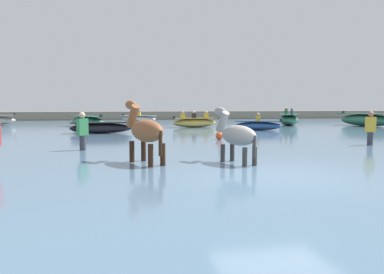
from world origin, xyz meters
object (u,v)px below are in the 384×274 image
(boat_mid_outer, at_px, (289,119))
(boat_far_inshore, at_px, (101,128))
(boat_distant_west, at_px, (258,125))
(boat_mid_channel, at_px, (88,121))
(horse_lead_grey, at_px, (237,137))
(boat_far_offshore, at_px, (139,119))
(horse_trailing_chestnut, at_px, (145,133))
(person_onlooker_right, at_px, (83,136))
(boat_near_port, at_px, (195,122))
(person_onlooker_left, at_px, (370,132))
(channel_buoy, at_px, (219,136))
(boat_near_starboard, at_px, (366,120))

(boat_mid_outer, xyz_separation_m, boat_far_inshore, (-13.27, -5.86, -0.12))
(boat_distant_west, distance_m, boat_mid_channel, 11.29)
(horse_lead_grey, height_order, boat_far_offshore, horse_lead_grey)
(horse_trailing_chestnut, distance_m, boat_mid_outer, 20.66)
(boat_far_inshore, relative_size, person_onlooker_right, 1.93)
(boat_near_port, distance_m, person_onlooker_left, 13.08)
(horse_trailing_chestnut, xyz_separation_m, boat_far_inshore, (-1.24, 10.93, -0.49))
(horse_lead_grey, distance_m, horse_trailing_chestnut, 2.27)
(boat_far_inshore, bearing_deg, person_onlooker_left, -40.31)
(channel_buoy, bearing_deg, boat_near_starboard, 32.24)
(boat_mid_outer, xyz_separation_m, person_onlooker_right, (-13.73, -13.50, 0.06))
(person_onlooker_left, bearing_deg, boat_far_inshore, 139.69)
(boat_near_port, relative_size, person_onlooker_right, 1.86)
(boat_mid_outer, distance_m, boat_far_inshore, 14.51)
(horse_lead_grey, bearing_deg, boat_mid_channel, 104.17)
(boat_far_offshore, relative_size, person_onlooker_left, 1.91)
(boat_far_offshore, height_order, channel_buoy, boat_far_offshore)
(horse_lead_grey, height_order, boat_near_port, horse_lead_grey)
(horse_lead_grey, distance_m, boat_distant_west, 13.20)
(horse_lead_grey, height_order, boat_near_starboard, horse_lead_grey)
(boat_far_inshore, bearing_deg, boat_mid_channel, 99.03)
(person_onlooker_left, bearing_deg, horse_trailing_chestnut, -161.72)
(boat_near_starboard, bearing_deg, channel_buoy, -147.76)
(person_onlooker_right, height_order, channel_buoy, person_onlooker_right)
(horse_lead_grey, distance_m, boat_near_port, 15.96)
(boat_far_inshore, bearing_deg, boat_distant_west, 4.24)
(boat_far_offshore, height_order, boat_far_inshore, boat_far_offshore)
(horse_lead_grey, relative_size, boat_far_offshore, 0.58)
(person_onlooker_right, xyz_separation_m, person_onlooker_left, (10.08, -0.53, 0.00))
(boat_far_offshore, relative_size, boat_mid_channel, 0.86)
(boat_far_offshore, xyz_separation_m, boat_near_starboard, (14.86, -9.44, 0.14))
(boat_far_inshore, bearing_deg, horse_lead_grey, -73.11)
(boat_mid_channel, bearing_deg, boat_far_offshore, 58.93)
(person_onlooker_right, bearing_deg, boat_mid_outer, 44.53)
(boat_far_offshore, relative_size, channel_buoy, 4.19)
(horse_lead_grey, distance_m, boat_mid_outer, 19.85)
(horse_lead_grey, bearing_deg, person_onlooker_right, 136.22)
(boat_distant_west, xyz_separation_m, boat_mid_outer, (4.44, 5.21, 0.13))
(horse_trailing_chestnut, distance_m, boat_near_port, 16.00)
(horse_lead_grey, bearing_deg, person_onlooker_left, 27.63)
(boat_far_inshore, bearing_deg, channel_buoy, -44.75)
(horse_trailing_chestnut, xyz_separation_m, person_onlooker_left, (8.38, 2.77, -0.30))
(boat_mid_outer, bearing_deg, boat_near_starboard, -30.26)
(horse_lead_grey, bearing_deg, boat_mid_outer, 60.39)
(boat_far_offshore, bearing_deg, horse_trailing_chestnut, -94.03)
(boat_mid_channel, xyz_separation_m, person_onlooker_right, (0.53, -13.86, 0.10))
(boat_far_offshore, distance_m, boat_mid_channel, 7.54)
(boat_distant_west, bearing_deg, boat_far_inshore, -175.76)
(boat_mid_channel, bearing_deg, boat_distant_west, -29.55)
(boat_near_starboard, bearing_deg, boat_distant_west, -163.84)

